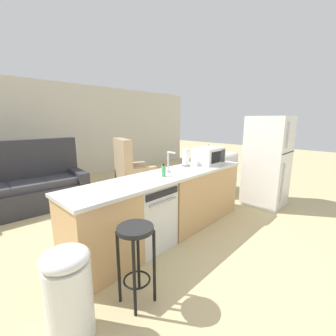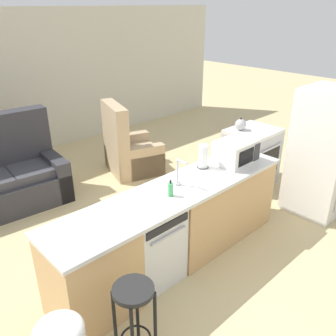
{
  "view_description": "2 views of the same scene",
  "coord_description": "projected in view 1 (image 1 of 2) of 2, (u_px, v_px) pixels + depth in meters",
  "views": [
    {
      "loc": [
        -2.04,
        -2.08,
        1.64
      ],
      "look_at": [
        0.7,
        0.52,
        0.82
      ],
      "focal_mm": 24.0,
      "sensor_mm": 36.0,
      "label": 1
    },
    {
      "loc": [
        -2.14,
        -2.29,
        2.65
      ],
      "look_at": [
        0.2,
        0.18,
        1.07
      ],
      "focal_mm": 38.0,
      "sensor_mm": 36.0,
      "label": 2
    }
  ],
  "objects": [
    {
      "name": "ground_plane",
      "position": [
        160.0,
        237.0,
        3.19
      ],
      "size": [
        24.0,
        24.0,
        0.0
      ],
      "primitive_type": "plane",
      "color": "tan"
    },
    {
      "name": "wall_back",
      "position": [
        57.0,
        133.0,
        5.95
      ],
      "size": [
        10.0,
        0.06,
        2.6
      ],
      "color": "beige",
      "rests_on": "ground_plane"
    },
    {
      "name": "kitchen_counter",
      "position": [
        172.0,
        205.0,
        3.27
      ],
      "size": [
        2.94,
        0.66,
        0.9
      ],
      "color": "tan",
      "rests_on": "ground_plane"
    },
    {
      "name": "dishwasher",
      "position": [
        147.0,
        215.0,
        2.93
      ],
      "size": [
        0.58,
        0.61,
        0.84
      ],
      "color": "silver",
      "rests_on": "ground_plane"
    },
    {
      "name": "stove_range",
      "position": [
        216.0,
        172.0,
        5.13
      ],
      "size": [
        0.76,
        0.68,
        0.9
      ],
      "color": "#B7B7BC",
      "rests_on": "ground_plane"
    },
    {
      "name": "refrigerator",
      "position": [
        267.0,
        161.0,
        4.31
      ],
      "size": [
        0.72,
        0.73,
        1.7
      ],
      "color": "white",
      "rests_on": "ground_plane"
    },
    {
      "name": "microwave",
      "position": [
        208.0,
        156.0,
        3.79
      ],
      "size": [
        0.5,
        0.37,
        0.28
      ],
      "color": "white",
      "rests_on": "kitchen_counter"
    },
    {
      "name": "sink_faucet",
      "position": [
        169.0,
        163.0,
        3.17
      ],
      "size": [
        0.07,
        0.18,
        0.3
      ],
      "color": "silver",
      "rests_on": "kitchen_counter"
    },
    {
      "name": "paper_towel_roll",
      "position": [
        186.0,
        157.0,
        3.62
      ],
      "size": [
        0.14,
        0.14,
        0.28
      ],
      "color": "#4C4C51",
      "rests_on": "kitchen_counter"
    },
    {
      "name": "soap_bottle",
      "position": [
        164.0,
        171.0,
        2.96
      ],
      "size": [
        0.06,
        0.06,
        0.18
      ],
      "color": "#4CB266",
      "rests_on": "kitchen_counter"
    },
    {
      "name": "kettle",
      "position": [
        209.0,
        149.0,
        4.99
      ],
      "size": [
        0.21,
        0.17,
        0.19
      ],
      "color": "#B2B2B7",
      "rests_on": "stove_range"
    },
    {
      "name": "bar_stool",
      "position": [
        136.0,
        248.0,
        1.96
      ],
      "size": [
        0.32,
        0.32,
        0.74
      ],
      "color": "black",
      "rests_on": "ground_plane"
    },
    {
      "name": "trash_bin",
      "position": [
        69.0,
        293.0,
        1.66
      ],
      "size": [
        0.35,
        0.35,
        0.74
      ],
      "color": "white",
      "rests_on": "ground_plane"
    },
    {
      "name": "couch",
      "position": [
        26.0,
        188.0,
        4.18
      ],
      "size": [
        2.08,
        1.08,
        1.27
      ],
      "color": "#2D2D33",
      "rests_on": "ground_plane"
    },
    {
      "name": "armchair",
      "position": [
        131.0,
        174.0,
        5.46
      ],
      "size": [
        1.03,
        1.06,
        1.2
      ],
      "color": "tan",
      "rests_on": "ground_plane"
    }
  ]
}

